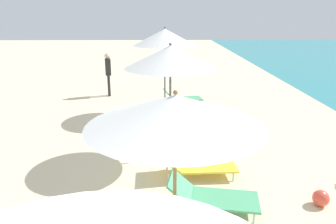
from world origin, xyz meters
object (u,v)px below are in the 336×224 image
lounger_farthest_shoreside (182,98)px  lounger_third_shoreside (207,127)px  lounger_second_shoreside (211,196)px  umbrella_farthest (165,37)px  beach_ball (321,198)px  person_walking_near (108,70)px  umbrella_second (175,111)px  lounger_third_inland (196,164)px  umbrella_third (170,57)px

lounger_farthest_shoreside → lounger_third_shoreside: bearing=-92.8°
lounger_second_shoreside → umbrella_farthest: size_ratio=0.57×
lounger_farthest_shoreside → lounger_second_shoreside: bearing=-100.0°
lounger_farthest_shoreside → beach_ball: lounger_farthest_shoreside is taller
person_walking_near → beach_ball: 9.53m
umbrella_second → lounger_farthest_shoreside: bearing=85.9°
lounger_third_inland → beach_ball: bearing=-31.1°
lounger_second_shoreside → person_walking_near: person_walking_near is taller
umbrella_farthest → umbrella_third: bearing=-88.3°
lounger_farthest_shoreside → person_walking_near: person_walking_near is taller
umbrella_second → lounger_farthest_shoreside: 7.99m
lounger_farthest_shoreside → beach_ball: 6.83m
umbrella_second → lounger_farthest_shoreside: size_ratio=1.64×
lounger_second_shoreside → umbrella_third: (-0.66, 2.21, 2.10)m
lounger_third_inland → umbrella_second: bearing=-105.2°
umbrella_second → umbrella_farthest: umbrella_farthest is taller
lounger_third_shoreside → lounger_third_inland: size_ratio=0.89×
lounger_farthest_shoreside → umbrella_third: bearing=-108.0°
lounger_third_inland → lounger_second_shoreside: bearing=-86.3°
lounger_third_inland → umbrella_farthest: bearing=96.0°
umbrella_second → beach_ball: (2.66, 1.25, -2.02)m
umbrella_third → lounger_third_inland: 2.38m
beach_ball → umbrella_third: bearing=141.2°
lounger_third_shoreside → lounger_farthest_shoreside: bearing=85.0°
lounger_farthest_shoreside → beach_ball: bearing=-83.2°
lounger_third_shoreside → beach_ball: bearing=-76.5°
umbrella_second → umbrella_farthest: size_ratio=0.84×
umbrella_farthest → lounger_farthest_shoreside: umbrella_farthest is taller
lounger_farthest_shoreside → person_walking_near: size_ratio=0.85×
lounger_third_shoreside → umbrella_farthest: umbrella_farthest is taller
lounger_second_shoreside → umbrella_third: size_ratio=0.61×
umbrella_third → lounger_second_shoreside: bearing=-73.4°
lounger_third_inland → person_walking_near: person_walking_near is taller
lounger_farthest_shoreside → person_walking_near: bearing=141.0°
umbrella_second → beach_ball: size_ratio=8.27×
lounger_third_inland → umbrella_third: bearing=116.5°
lounger_second_shoreside → lounger_third_shoreside: 3.31m
umbrella_third → umbrella_farthest: (-0.10, 3.36, 0.18)m
umbrella_second → person_walking_near: 9.65m
lounger_third_shoreside → umbrella_farthest: bearing=102.7°
umbrella_second → lounger_third_shoreside: (1.04, 4.44, -1.82)m
lounger_third_shoreside → person_walking_near: size_ratio=0.83×
person_walking_near → beach_ball: person_walking_near is taller
umbrella_second → umbrella_third: bearing=89.6°
lounger_third_shoreside → umbrella_farthest: size_ratio=0.51×
lounger_farthest_shoreside → person_walking_near: (-2.91, 1.55, 0.78)m
beach_ball → umbrella_second: bearing=-154.9°
umbrella_second → lounger_third_shoreside: umbrella_second is taller
beach_ball → lounger_farthest_shoreside: bearing=107.9°
beach_ball → lounger_second_shoreside: bearing=-177.4°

